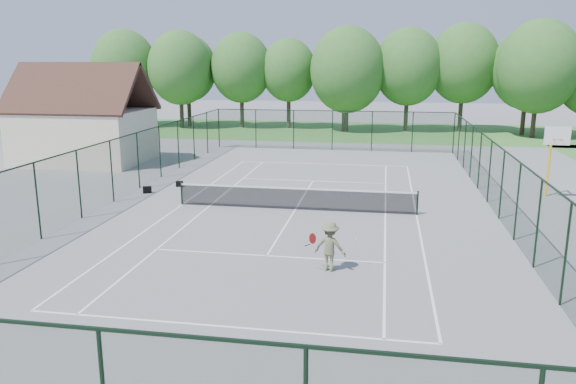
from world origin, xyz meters
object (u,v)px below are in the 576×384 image
basketball_goal (554,147)px  tennis_player (330,246)px  tennis_net (295,198)px  sports_bag_a (147,190)px

basketball_goal → tennis_player: size_ratio=2.11×
basketball_goal → tennis_player: basketball_goal is taller
tennis_net → tennis_player: tennis_player is taller
tennis_net → sports_bag_a: (-8.12, 1.97, -0.40)m
tennis_net → sports_bag_a: bearing=166.3°
basketball_goal → sports_bag_a: bearing=-173.4°
basketball_goal → tennis_net: bearing=-160.5°
tennis_net → basketball_goal: size_ratio=3.04×
tennis_net → basketball_goal: (12.15, 4.30, 1.99)m
tennis_net → tennis_player: size_ratio=6.39×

